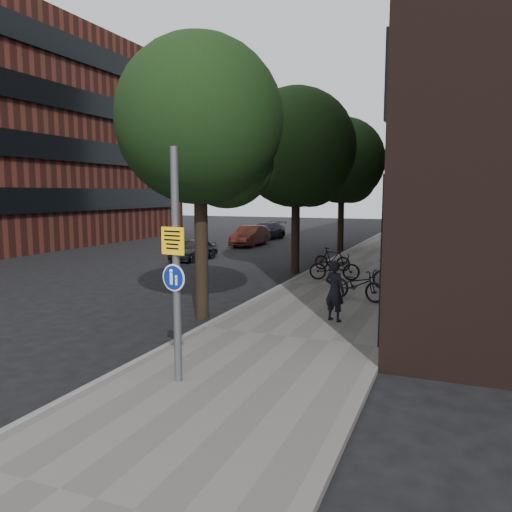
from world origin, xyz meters
The scene contains 15 objects.
ground centered at (0.00, 0.00, 0.00)m, with size 120.00×120.00×0.00m, color black.
sidewalk centered at (0.25, 10.00, 0.06)m, with size 4.50×60.00×0.12m, color #605D59.
curb_edge centered at (-2.00, 10.00, 0.07)m, with size 0.15×60.00×0.13m, color slate.
street_tree_near centered at (-2.53, 4.64, 5.11)m, with size 4.40×4.40×7.50m.
street_tree_mid centered at (-2.53, 13.14, 5.11)m, with size 5.00×5.00×7.80m.
street_tree_far centered at (-2.53, 22.14, 5.11)m, with size 5.00×5.00×7.80m.
signpost centered at (-0.69, 0.00, 2.17)m, with size 0.47×0.14×4.07m.
pedestrian centered at (0.93, 5.12, 0.91)m, with size 0.58×0.38×1.59m, color black.
parked_bike_facade_near centered at (1.00, 7.89, 0.61)m, with size 0.65×1.86×0.98m, color black.
parked_bike_facade_far centered at (2.00, 9.77, 0.64)m, with size 0.49×1.74×1.05m, color black.
parked_bike_curb_near centered at (-0.46, 11.15, 0.62)m, with size 0.66×1.89×0.99m, color black.
parked_bike_curb_far centered at (-1.08, 13.43, 0.61)m, with size 0.46×1.63×0.98m, color black.
parked_car_near centered at (-8.63, 14.94, 0.56)m, with size 1.31×3.26×1.11m, color black.
parked_car_mid centered at (-8.61, 22.45, 0.65)m, with size 1.38×3.96×1.31m, color #4D1E16.
parked_car_far centered at (-9.31, 27.10, 0.63)m, with size 1.77×4.35×1.26m, color black.
Camera 1 is at (3.74, -7.36, 3.41)m, focal length 35.00 mm.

